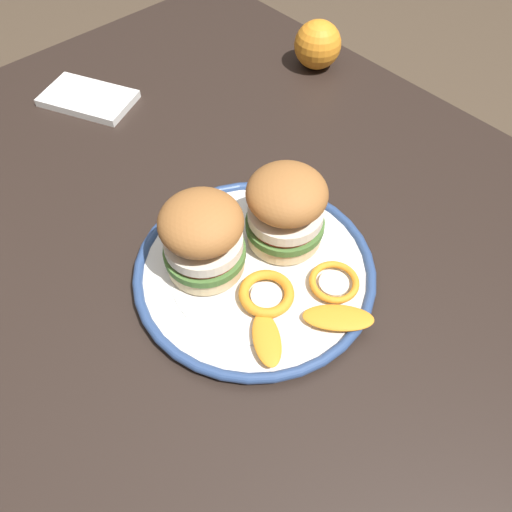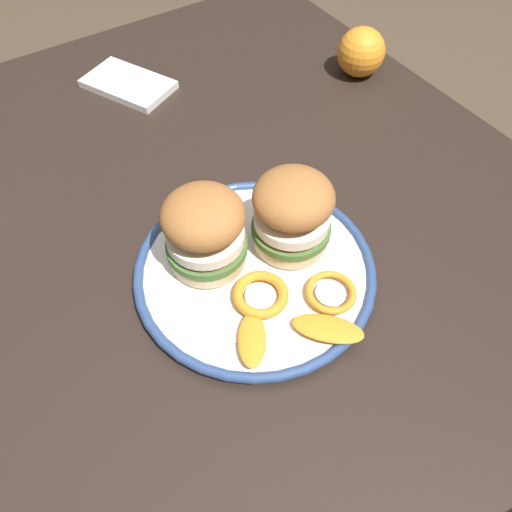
# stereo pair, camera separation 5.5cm
# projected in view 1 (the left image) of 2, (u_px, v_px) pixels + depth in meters

# --- Properties ---
(ground_plane) EXTENTS (8.00, 8.00, 0.00)m
(ground_plane) POSITION_uv_depth(u_px,v_px,m) (261.00, 443.00, 1.17)
(ground_plane) COLOR #4C3D2D
(dining_table) EXTENTS (1.23, 0.87, 0.71)m
(dining_table) POSITION_uv_depth(u_px,v_px,m) (265.00, 308.00, 0.69)
(dining_table) COLOR black
(dining_table) RESTS_ON ground
(dinner_plate) EXTENTS (0.29, 0.29, 0.02)m
(dinner_plate) POSITION_uv_depth(u_px,v_px,m) (256.00, 272.00, 0.59)
(dinner_plate) COLOR white
(dinner_plate) RESTS_ON dining_table
(sandwich_half_left) EXTENTS (0.12, 0.12, 0.10)m
(sandwich_half_left) POSITION_uv_depth(u_px,v_px,m) (203.00, 236.00, 0.55)
(sandwich_half_left) COLOR beige
(sandwich_half_left) RESTS_ON dinner_plate
(sandwich_half_right) EXTENTS (0.11, 0.11, 0.10)m
(sandwich_half_right) POSITION_uv_depth(u_px,v_px,m) (286.00, 208.00, 0.57)
(sandwich_half_right) COLOR beige
(sandwich_half_right) RESTS_ON dinner_plate
(orange_peel_curled) EXTENTS (0.09, 0.09, 0.01)m
(orange_peel_curled) POSITION_uv_depth(u_px,v_px,m) (266.00, 294.00, 0.56)
(orange_peel_curled) COLOR orange
(orange_peel_curled) RESTS_ON dinner_plate
(orange_peel_strip_long) EXTENTS (0.08, 0.08, 0.01)m
(orange_peel_strip_long) POSITION_uv_depth(u_px,v_px,m) (336.00, 320.00, 0.54)
(orange_peel_strip_long) COLOR orange
(orange_peel_strip_long) RESTS_ON dinner_plate
(orange_peel_strip_short) EXTENTS (0.07, 0.06, 0.01)m
(orange_peel_strip_short) POSITION_uv_depth(u_px,v_px,m) (267.00, 339.00, 0.52)
(orange_peel_strip_short) COLOR orange
(orange_peel_strip_short) RESTS_ON dinner_plate
(orange_peel_small_curl) EXTENTS (0.06, 0.06, 0.01)m
(orange_peel_small_curl) POSITION_uv_depth(u_px,v_px,m) (334.00, 282.00, 0.57)
(orange_peel_small_curl) COLOR orange
(orange_peel_small_curl) RESTS_ON dinner_plate
(whole_orange) EXTENTS (0.08, 0.08, 0.08)m
(whole_orange) POSITION_uv_depth(u_px,v_px,m) (318.00, 45.00, 0.83)
(whole_orange) COLOR orange
(whole_orange) RESTS_ON dining_table
(folded_napkin) EXTENTS (0.16, 0.14, 0.01)m
(folded_napkin) POSITION_uv_depth(u_px,v_px,m) (88.00, 98.00, 0.80)
(folded_napkin) COLOR white
(folded_napkin) RESTS_ON dining_table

